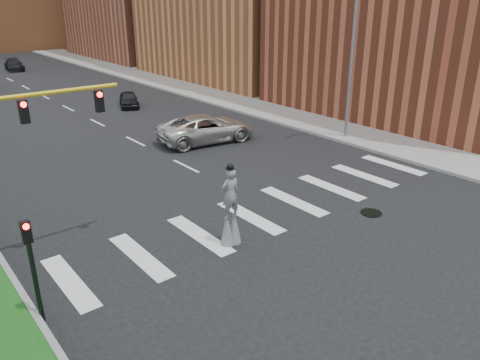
% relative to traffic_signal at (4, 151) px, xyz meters
% --- Properties ---
extents(ground_plane, '(160.00, 160.00, 0.00)m').
position_rel_traffic_signal_xyz_m(ground_plane, '(9.78, -3.00, -4.15)').
color(ground_plane, black).
rests_on(ground_plane, ground).
extents(sidewalk_right, '(5.00, 90.00, 0.18)m').
position_rel_traffic_signal_xyz_m(sidewalk_right, '(22.28, 22.00, -4.06)').
color(sidewalk_right, gray).
rests_on(sidewalk_right, ground).
extents(manhole, '(0.90, 0.90, 0.04)m').
position_rel_traffic_signal_xyz_m(manhole, '(12.78, -5.00, -4.13)').
color(manhole, black).
rests_on(manhole, ground).
extents(streetlight, '(2.05, 0.20, 9.00)m').
position_rel_traffic_signal_xyz_m(streetlight, '(20.68, 3.00, 0.75)').
color(streetlight, slate).
rests_on(streetlight, ground).
extents(traffic_signal, '(5.30, 0.23, 6.20)m').
position_rel_traffic_signal_xyz_m(traffic_signal, '(0.00, 0.00, 0.00)').
color(traffic_signal, black).
rests_on(traffic_signal, ground).
extents(secondary_signal, '(0.25, 0.21, 3.23)m').
position_rel_traffic_signal_xyz_m(secondary_signal, '(-0.52, -3.50, -2.20)').
color(secondary_signal, black).
rests_on(secondary_signal, ground).
extents(stilt_performer, '(0.84, 0.56, 3.20)m').
position_rel_traffic_signal_xyz_m(stilt_performer, '(6.48, -3.28, -2.82)').
color(stilt_performer, '#301F13').
rests_on(stilt_performer, ground).
extents(suv_crossing, '(6.58, 3.76, 1.73)m').
position_rel_traffic_signal_xyz_m(suv_crossing, '(13.36, 8.14, -3.29)').
color(suv_crossing, beige).
rests_on(suv_crossing, ground).
extents(car_near, '(2.73, 3.93, 1.24)m').
position_rel_traffic_signal_xyz_m(car_near, '(14.05, 20.46, -3.53)').
color(car_near, black).
rests_on(car_near, ground).
extents(car_far, '(2.32, 4.74, 1.33)m').
position_rel_traffic_signal_xyz_m(car_far, '(12.16, 48.00, -3.49)').
color(car_far, black).
rests_on(car_far, ground).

